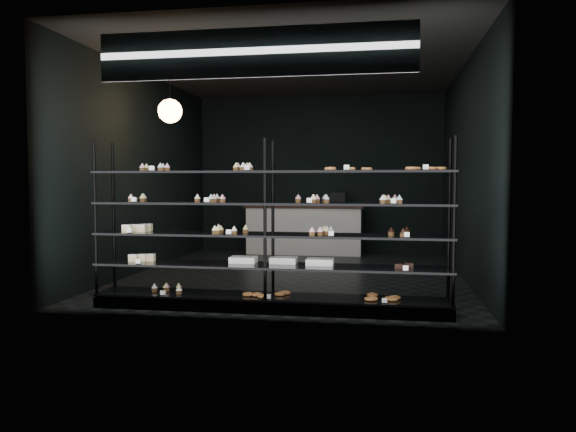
% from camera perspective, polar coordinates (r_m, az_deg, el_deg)
% --- Properties ---
extents(room, '(5.01, 6.01, 3.20)m').
position_cam_1_polar(room, '(8.67, 0.90, 4.56)').
color(room, black).
rests_on(room, ground).
extents(display_shelf, '(4.00, 0.50, 1.91)m').
position_cam_1_polar(display_shelf, '(6.30, -2.18, -3.91)').
color(display_shelf, black).
rests_on(display_shelf, room).
extents(signage, '(3.30, 0.05, 0.50)m').
position_cam_1_polar(signage, '(5.93, -3.56, 16.23)').
color(signage, '#0B1B3A').
rests_on(signage, room).
extents(pendant_lamp, '(0.34, 0.34, 0.90)m').
position_cam_1_polar(pendant_lamp, '(8.32, -11.90, 10.40)').
color(pendant_lamp, black).
rests_on(pendant_lamp, room).
extents(service_counter, '(2.35, 0.65, 1.23)m').
position_cam_1_polar(service_counter, '(11.21, 1.75, -1.29)').
color(service_counter, silver).
rests_on(service_counter, room).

